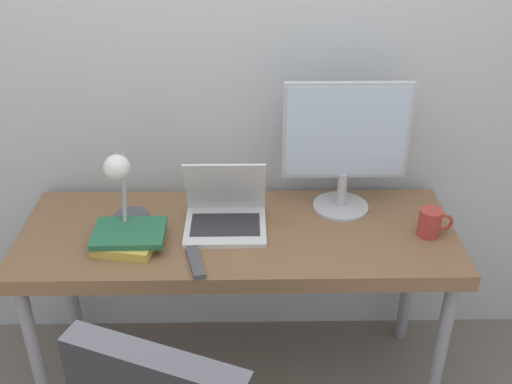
% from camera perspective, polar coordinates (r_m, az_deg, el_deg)
% --- Properties ---
extents(wall_back, '(8.00, 0.05, 2.60)m').
position_cam_1_polar(wall_back, '(2.33, -1.84, 12.73)').
color(wall_back, silver).
rests_on(wall_back, ground_plane).
extents(desk, '(1.62, 0.59, 0.75)m').
position_cam_1_polar(desk, '(2.27, -1.71, -5.14)').
color(desk, brown).
rests_on(desk, ground_plane).
extents(laptop, '(0.30, 0.26, 0.26)m').
position_cam_1_polar(laptop, '(2.24, -2.93, -2.04)').
color(laptop, silver).
rests_on(laptop, desk).
extents(monitor, '(0.47, 0.22, 0.52)m').
position_cam_1_polar(monitor, '(2.26, 8.54, 4.81)').
color(monitor, '#B7B7BC').
rests_on(monitor, desk).
extents(desk_lamp, '(0.14, 0.24, 0.33)m').
position_cam_1_polar(desk_lamp, '(2.17, -12.70, 0.83)').
color(desk_lamp, '#4C4C51').
rests_on(desk_lamp, desk).
extents(book_stack, '(0.26, 0.22, 0.06)m').
position_cam_1_polar(book_stack, '(2.18, -12.09, -4.30)').
color(book_stack, gold).
rests_on(book_stack, desk).
extents(tv_remote, '(0.08, 0.18, 0.02)m').
position_cam_1_polar(tv_remote, '(2.06, -5.78, -6.70)').
color(tv_remote, '#4C4C51').
rests_on(tv_remote, desk).
extents(mug, '(0.13, 0.08, 0.10)m').
position_cam_1_polar(mug, '(2.27, 16.30, -2.80)').
color(mug, '#B23833').
rests_on(mug, desk).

